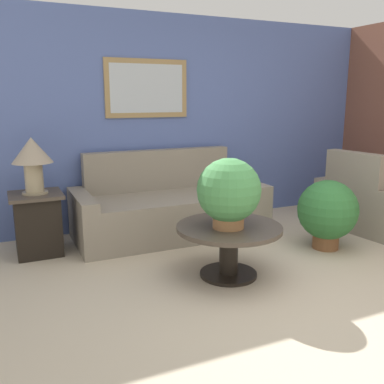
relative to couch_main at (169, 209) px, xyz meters
name	(u,v)px	position (x,y,z in m)	size (l,w,h in m)	color
ground_plane	(329,306)	(0.47, -2.23, -0.31)	(20.00, 20.00, 0.00)	#BCAD93
wall_back	(187,121)	(0.46, 0.52, 1.00)	(7.25, 0.09, 2.60)	#5166A8
couch_main	(169,209)	(0.00, 0.00, 0.00)	(2.22, 0.97, 0.97)	gray
armchair	(371,204)	(2.40, -0.80, 0.00)	(1.07, 1.22, 0.97)	gray
coffee_table	(229,240)	(0.04, -1.38, 0.04)	(0.95, 0.95, 0.48)	black
side_table	(38,223)	(-1.49, -0.06, 0.02)	(0.52, 0.52, 0.65)	black
table_lamp	(32,156)	(-1.49, -0.06, 0.72)	(0.40, 0.40, 0.57)	tan
potted_plant_on_table	(229,192)	(0.00, -1.43, 0.49)	(0.56, 0.56, 0.62)	#9E6B42
potted_plant_floor	(328,211)	(1.36, -1.17, 0.10)	(0.64, 0.64, 0.75)	brown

